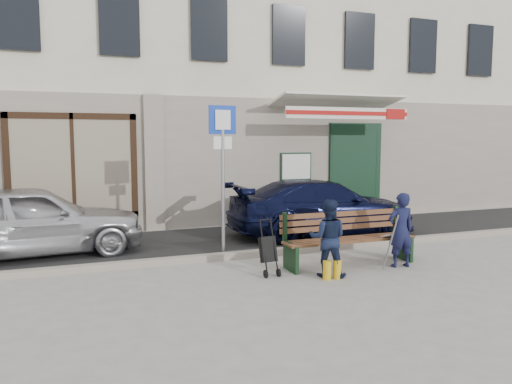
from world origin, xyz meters
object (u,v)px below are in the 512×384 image
woman (328,238)px  parking_sign (223,156)px  stroller (268,251)px  man (401,230)px  bench (347,239)px  car_silver (31,220)px  car_navy (322,207)px

woman → parking_sign: bearing=-27.6°
parking_sign → stroller: (0.32, -1.42, -1.48)m
parking_sign → man: parking_sign is taller
parking_sign → bench: (1.82, -1.35, -1.42)m
car_silver → woman: size_ratio=3.24×
parking_sign → man: 3.39m
bench → stroller: bearing=-177.1°
parking_sign → man: bearing=-37.9°
car_silver → bench: bearing=-122.6°
woman → stroller: woman is taller
car_silver → man: bearing=-122.7°
car_navy → parking_sign: (-2.73, -1.25, 1.25)m
parking_sign → bench: size_ratio=1.16×
bench → woman: bearing=-142.5°
bench → parking_sign: bearing=143.6°
parking_sign → bench: 2.67m
car_silver → car_navy: size_ratio=0.93×
parking_sign → woman: (1.17, -1.85, -1.25)m
man → car_silver: bearing=-21.3°
car_navy → parking_sign: size_ratio=1.56×
car_navy → man: 3.02m
car_navy → woman: 3.47m
woman → stroller: bearing=3.6°
bench → man: bearing=-27.7°
parking_sign → stroller: parking_sign is taller
bench → stroller: (-1.50, -0.08, -0.07)m
car_navy → bench: bearing=161.9°
bench → man: 0.92m
parking_sign → stroller: size_ratio=3.12×
stroller → car_silver: bearing=138.1°
parking_sign → woman: bearing=-61.6°
parking_sign → man: (2.62, -1.76, -1.24)m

